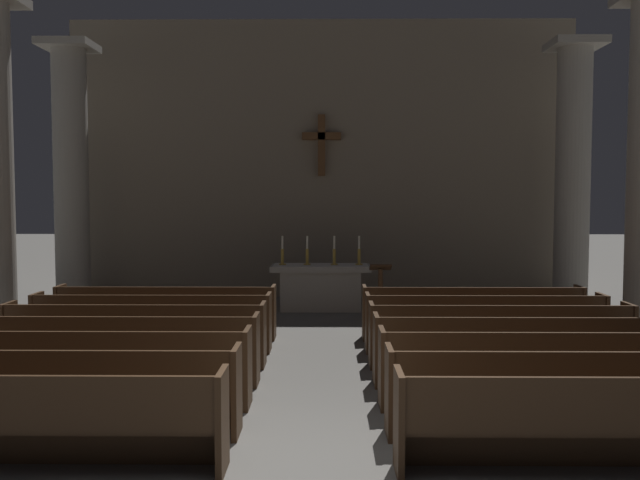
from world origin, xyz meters
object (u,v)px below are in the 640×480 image
(pew_left_row_6, at_px, (152,322))
(column_left_third, at_px, (71,180))
(candlestick_inner_left, at_px, (307,256))
(pew_right_row_6, at_px, (485,323))
(pew_right_row_1, at_px, (610,423))
(candlestick_outer_left, at_px, (282,256))
(pew_right_row_2, at_px, (571,392))
(pew_left_row_7, at_px, (167,312))
(pew_right_row_3, at_px, (542,369))
(pew_right_row_5, at_px, (500,335))
(pew_right_row_7, at_px, (472,313))
(pew_left_row_3, at_px, (89,367))
(pew_right_row_4, at_px, (519,350))
(candlestick_inner_right, at_px, (334,256))
(pew_left_row_4, at_px, (115,349))
(pew_left_row_1, at_px, (14,421))
(column_right_third, at_px, (572,180))
(altar, at_px, (321,286))
(candlestick_outer_right, at_px, (359,256))
(pew_left_row_2, at_px, (57,391))
(pew_left_row_5, at_px, (135,334))

(pew_left_row_6, bearing_deg, column_left_third, 123.40)
(candlestick_inner_left, bearing_deg, pew_right_row_6, -54.07)
(pew_right_row_1, xyz_separation_m, candlestick_outer_left, (-3.55, 9.12, 0.74))
(pew_right_row_2, height_order, pew_right_row_6, same)
(pew_left_row_6, distance_m, candlestick_inner_left, 4.85)
(pew_left_row_7, relative_size, pew_right_row_3, 1.00)
(pew_right_row_5, distance_m, pew_right_row_6, 1.00)
(pew_right_row_7, xyz_separation_m, candlestick_inner_left, (-3.00, 3.15, 0.74))
(pew_left_row_3, height_order, pew_right_row_5, same)
(pew_right_row_3, relative_size, column_left_third, 0.65)
(pew_right_row_2, relative_size, pew_right_row_4, 1.00)
(pew_left_row_3, height_order, candlestick_inner_right, candlestick_inner_right)
(pew_left_row_4, distance_m, pew_right_row_7, 6.17)
(pew_left_row_4, bearing_deg, pew_left_row_1, -90.00)
(pew_left_row_1, xyz_separation_m, pew_right_row_6, (5.41, 4.98, 0.00))
(pew_left_row_1, xyz_separation_m, candlestick_outer_left, (1.85, 9.12, 0.74))
(pew_right_row_4, distance_m, column_right_third, 7.45)
(pew_left_row_3, xyz_separation_m, pew_right_row_4, (5.41, 1.00, 0.00))
(pew_right_row_7, distance_m, altar, 4.15)
(pew_right_row_2, xyz_separation_m, altar, (-2.70, 8.12, 0.06))
(pew_right_row_6, relative_size, candlestick_outer_right, 6.01)
(pew_left_row_4, distance_m, pew_right_row_4, 5.41)
(pew_right_row_3, bearing_deg, candlestick_outer_right, 104.57)
(pew_left_row_7, bearing_deg, pew_right_row_2, -42.63)
(pew_left_row_2, height_order, candlestick_outer_right, candlestick_outer_right)
(pew_right_row_1, bearing_deg, pew_left_row_6, 137.37)
(pew_right_row_6, bearing_deg, pew_right_row_5, -90.00)
(pew_left_row_7, bearing_deg, pew_right_row_6, -10.43)
(pew_left_row_1, distance_m, pew_right_row_1, 5.41)
(candlestick_outer_left, relative_size, candlestick_inner_left, 1.00)
(pew_left_row_4, xyz_separation_m, pew_left_row_5, (0.00, 1.00, 0.00))
(pew_right_row_3, distance_m, altar, 7.62)
(pew_left_row_3, xyz_separation_m, pew_right_row_2, (5.41, -1.00, 0.00))
(pew_right_row_1, bearing_deg, candlestick_inner_right, 104.76)
(pew_right_row_5, relative_size, candlestick_inner_left, 6.01)
(pew_right_row_4, height_order, pew_right_row_7, same)
(pew_left_row_6, bearing_deg, altar, 56.89)
(pew_right_row_5, bearing_deg, pew_left_row_3, -159.79)
(pew_left_row_3, distance_m, pew_right_row_1, 5.76)
(pew_left_row_4, height_order, candlestick_inner_right, candlestick_inner_right)
(pew_left_row_1, bearing_deg, pew_left_row_5, 90.00)
(pew_left_row_4, bearing_deg, altar, 66.22)
(pew_left_row_6, height_order, candlestick_inner_right, candlestick_inner_right)
(pew_right_row_6, relative_size, candlestick_inner_left, 6.01)
(pew_left_row_5, distance_m, pew_right_row_2, 6.17)
(pew_left_row_5, distance_m, column_right_third, 10.22)
(pew_left_row_5, relative_size, pew_right_row_5, 1.00)
(pew_left_row_7, relative_size, candlestick_outer_left, 6.01)
(pew_right_row_7, height_order, candlestick_inner_left, candlestick_inner_left)
(pew_left_row_4, height_order, pew_right_row_3, same)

